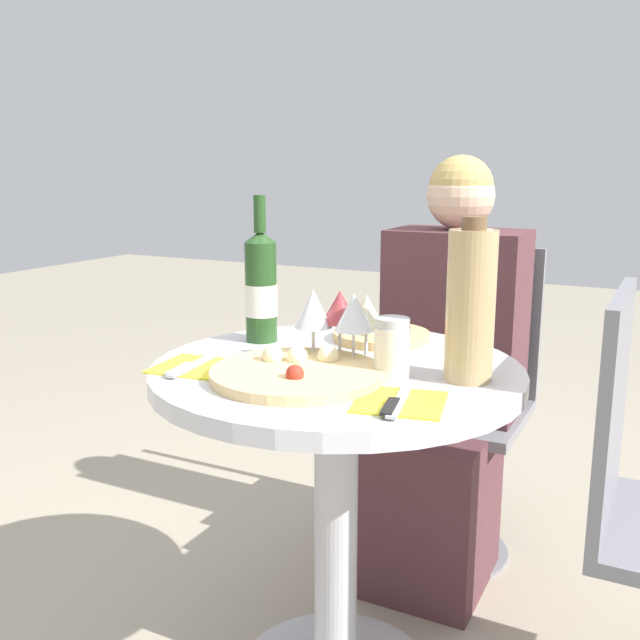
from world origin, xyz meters
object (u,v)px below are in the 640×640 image
object	(u,v)px
dining_table	(336,455)
chair_behind_diner	(459,405)
wine_bottle	(261,287)
tall_carafe	(471,305)
pizza_large	(298,372)
seated_diner	(444,394)

from	to	relation	value
dining_table	chair_behind_diner	distance (m)	0.75
wine_bottle	tall_carafe	size ratio (longest dim) A/B	1.09
chair_behind_diner	pizza_large	bearing A→B (deg)	84.78
dining_table	pizza_large	bearing A→B (deg)	-102.19
seated_diner	tall_carafe	world-z (taller)	seated_diner
wine_bottle	pizza_large	bearing A→B (deg)	-45.85
seated_diner	wine_bottle	distance (m)	0.66
seated_diner	pizza_large	size ratio (longest dim) A/B	3.51
seated_diner	chair_behind_diner	bearing A→B (deg)	-90.00
wine_bottle	tall_carafe	world-z (taller)	wine_bottle
wine_bottle	tall_carafe	xyz separation A→B (m)	(0.51, -0.09, 0.02)
dining_table	chair_behind_diner	bearing A→B (deg)	85.93
pizza_large	wine_bottle	xyz separation A→B (m)	(-0.22, 0.23, 0.11)
dining_table	wine_bottle	bearing A→B (deg)	156.38
dining_table	wine_bottle	xyz separation A→B (m)	(-0.25, 0.11, 0.32)
tall_carafe	pizza_large	bearing A→B (deg)	-154.97
dining_table	chair_behind_diner	xyz separation A→B (m)	(0.05, 0.74, -0.11)
seated_diner	wine_bottle	bearing A→B (deg)	58.00
dining_table	tall_carafe	size ratio (longest dim) A/B	2.46
seated_diner	wine_bottle	world-z (taller)	seated_diner
dining_table	pizza_large	xyz separation A→B (m)	(-0.03, -0.12, 0.21)
chair_behind_diner	pizza_large	xyz separation A→B (m)	(-0.08, -0.86, 0.32)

